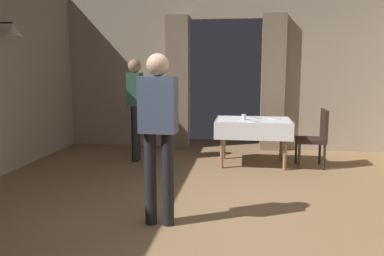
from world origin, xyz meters
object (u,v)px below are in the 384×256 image
(chair_mid_right, at_px, (316,135))
(person_waiter_by_doorway, at_px, (158,125))
(glass_mid_b, at_px, (244,117))
(plate_mid_d, at_px, (275,118))
(person_diner_standing_aside, at_px, (135,101))
(dining_table_mid, at_px, (253,126))
(plate_mid_c, at_px, (254,118))
(plate_mid_a, at_px, (254,121))

(chair_mid_right, bearing_deg, person_waiter_by_doorway, -126.85)
(glass_mid_b, relative_size, person_waiter_by_doorway, 0.05)
(plate_mid_d, relative_size, person_diner_standing_aside, 0.11)
(glass_mid_b, bearing_deg, person_waiter_by_doorway, -107.66)
(dining_table_mid, relative_size, plate_mid_d, 6.24)
(plate_mid_c, bearing_deg, dining_table_mid, -95.56)
(person_diner_standing_aside, bearing_deg, person_waiter_by_doorway, -69.54)
(person_waiter_by_doorway, bearing_deg, glass_mid_b, 72.34)
(plate_mid_c, bearing_deg, plate_mid_d, -3.49)
(plate_mid_c, bearing_deg, chair_mid_right, -10.95)
(chair_mid_right, xyz_separation_m, plate_mid_a, (-0.99, -0.25, 0.24))
(chair_mid_right, height_order, plate_mid_a, chair_mid_right)
(plate_mid_c, bearing_deg, glass_mid_b, -126.62)
(plate_mid_d, bearing_deg, person_diner_standing_aside, -177.06)
(chair_mid_right, relative_size, person_diner_standing_aside, 0.54)
(chair_mid_right, distance_m, plate_mid_d, 0.70)
(plate_mid_d, bearing_deg, plate_mid_a, -130.48)
(glass_mid_b, distance_m, person_diner_standing_aside, 1.84)
(glass_mid_b, height_order, person_waiter_by_doorway, person_waiter_by_doorway)
(chair_mid_right, height_order, glass_mid_b, chair_mid_right)
(dining_table_mid, height_order, chair_mid_right, chair_mid_right)
(plate_mid_a, height_order, plate_mid_d, same)
(dining_table_mid, bearing_deg, plate_mid_a, -90.24)
(plate_mid_d, bearing_deg, dining_table_mid, -159.74)
(plate_mid_a, distance_m, plate_mid_d, 0.55)
(person_diner_standing_aside, bearing_deg, chair_mid_right, -0.93)
(glass_mid_b, xyz_separation_m, person_waiter_by_doorway, (-0.82, -2.59, 0.23))
(plate_mid_d, distance_m, person_diner_standing_aside, 2.35)
(chair_mid_right, height_order, person_diner_standing_aside, person_diner_standing_aside)
(plate_mid_a, bearing_deg, chair_mid_right, 14.19)
(dining_table_mid, distance_m, person_diner_standing_aside, 2.01)
(chair_mid_right, bearing_deg, plate_mid_c, 169.05)
(plate_mid_a, xyz_separation_m, glass_mid_b, (-0.15, 0.21, 0.04))
(glass_mid_b, xyz_separation_m, person_diner_standing_aside, (-1.82, 0.08, 0.23))
(dining_table_mid, relative_size, person_waiter_by_doorway, 0.71)
(plate_mid_c, xyz_separation_m, person_diner_standing_aside, (-1.99, -0.14, 0.27))
(plate_mid_a, bearing_deg, person_waiter_by_doorway, -112.34)
(plate_mid_a, height_order, person_waiter_by_doorway, person_waiter_by_doorway)
(person_waiter_by_doorway, height_order, person_diner_standing_aside, same)
(dining_table_mid, distance_m, glass_mid_b, 0.23)
(person_waiter_by_doorway, bearing_deg, person_diner_standing_aside, 110.46)
(glass_mid_b, xyz_separation_m, plate_mid_d, (0.51, 0.20, -0.04))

